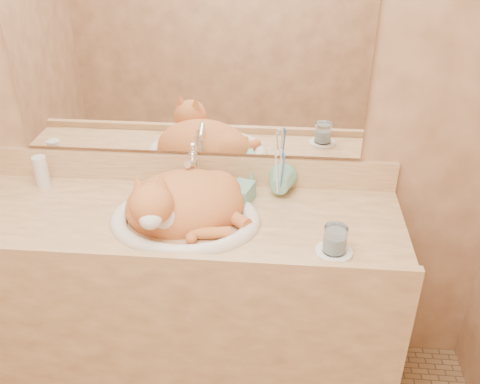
# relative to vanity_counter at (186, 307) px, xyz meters

# --- Properties ---
(wall_back) EXTENTS (2.40, 0.02, 2.50)m
(wall_back) POSITION_rel_vanity_counter_xyz_m (0.00, 0.28, 0.82)
(wall_back) COLOR #936142
(wall_back) RESTS_ON ground
(vanity_counter) EXTENTS (1.60, 0.55, 0.85)m
(vanity_counter) POSITION_rel_vanity_counter_xyz_m (0.00, 0.00, 0.00)
(vanity_counter) COLOR #A47549
(vanity_counter) RESTS_ON floor
(mirror) EXTENTS (1.30, 0.02, 0.80)m
(mirror) POSITION_rel_vanity_counter_xyz_m (0.00, 0.26, 0.97)
(mirror) COLOR white
(mirror) RESTS_ON wall_back
(sink_basin) EXTENTS (0.56, 0.49, 0.16)m
(sink_basin) POSITION_rel_vanity_counter_xyz_m (0.02, -0.02, 0.51)
(sink_basin) COLOR white
(sink_basin) RESTS_ON vanity_counter
(faucet) EXTENTS (0.07, 0.14, 0.19)m
(faucet) POSITION_rel_vanity_counter_xyz_m (0.02, 0.18, 0.52)
(faucet) COLOR white
(faucet) RESTS_ON vanity_counter
(cat) EXTENTS (0.52, 0.47, 0.24)m
(cat) POSITION_rel_vanity_counter_xyz_m (0.01, -0.01, 0.50)
(cat) COLOR #C3612D
(cat) RESTS_ON sink_basin
(soap_dispenser) EXTENTS (0.09, 0.09, 0.16)m
(soap_dispenser) POSITION_rel_vanity_counter_xyz_m (0.20, 0.07, 0.51)
(soap_dispenser) COLOR #6FB19D
(soap_dispenser) RESTS_ON vanity_counter
(toothbrush_cup) EXTENTS (0.12, 0.12, 0.10)m
(toothbrush_cup) POSITION_rel_vanity_counter_xyz_m (0.35, 0.15, 0.48)
(toothbrush_cup) COLOR #6FB19D
(toothbrush_cup) RESTS_ON vanity_counter
(toothbrushes) EXTENTS (0.03, 0.03, 0.21)m
(toothbrushes) POSITION_rel_vanity_counter_xyz_m (0.35, 0.15, 0.55)
(toothbrushes) COLOR silver
(toothbrushes) RESTS_ON toothbrush_cup
(saucer) EXTENTS (0.12, 0.12, 0.01)m
(saucer) POSITION_rel_vanity_counter_xyz_m (0.54, -0.16, 0.43)
(saucer) COLOR white
(saucer) RESTS_ON vanity_counter
(water_glass) EXTENTS (0.08, 0.08, 0.09)m
(water_glass) POSITION_rel_vanity_counter_xyz_m (0.54, -0.16, 0.48)
(water_glass) COLOR white
(water_glass) RESTS_ON saucer
(lotion_bottle) EXTENTS (0.05, 0.05, 0.13)m
(lotion_bottle) POSITION_rel_vanity_counter_xyz_m (-0.58, 0.18, 0.49)
(lotion_bottle) COLOR silver
(lotion_bottle) RESTS_ON vanity_counter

